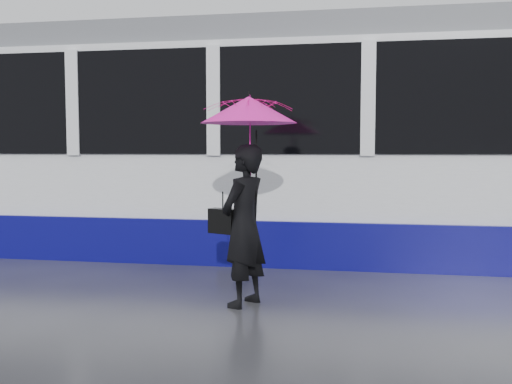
# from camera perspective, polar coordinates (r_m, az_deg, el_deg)

# --- Properties ---
(ground) EXTENTS (90.00, 90.00, 0.00)m
(ground) POSITION_cam_1_polar(r_m,az_deg,el_deg) (6.59, -8.06, -9.44)
(ground) COLOR #2A292E
(ground) RESTS_ON ground
(rails) EXTENTS (34.00, 1.51, 0.02)m
(rails) POSITION_cam_1_polar(r_m,az_deg,el_deg) (8.95, -3.04, -5.71)
(rails) COLOR #3F3D38
(rails) RESTS_ON ground
(tram) EXTENTS (26.00, 2.56, 3.35)m
(tram) POSITION_cam_1_polar(r_m,az_deg,el_deg) (8.70, 0.99, 4.78)
(tram) COLOR white
(tram) RESTS_ON ground
(woman) EXTENTS (0.58, 0.69, 1.61)m
(woman) POSITION_cam_1_polar(r_m,az_deg,el_deg) (5.66, -1.21, -3.38)
(woman) COLOR black
(woman) RESTS_ON ground
(umbrella) EXTENTS (1.24, 1.24, 1.09)m
(umbrella) POSITION_cam_1_polar(r_m,az_deg,el_deg) (5.61, -0.72, 6.36)
(umbrella) COLOR #EA1356
(umbrella) RESTS_ON ground
(handbag) EXTENTS (0.31, 0.23, 0.43)m
(handbag) POSITION_cam_1_polar(r_m,az_deg,el_deg) (5.73, -3.33, -2.91)
(handbag) COLOR black
(handbag) RESTS_ON ground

